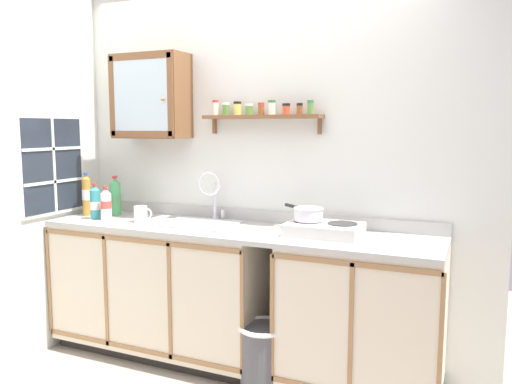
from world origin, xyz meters
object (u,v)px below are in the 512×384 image
(bottle_soda_green_1, at_px, (115,197))
(sink, at_px, (201,227))
(bottle_juice_amber_2, at_px, (87,195))
(wall_cabinet, at_px, (151,96))
(bottle_detergent_teal_0, at_px, (95,203))
(trash_bin, at_px, (263,355))
(bottle_opaque_white_3, at_px, (106,204))
(mug, at_px, (141,214))
(saucepan, at_px, (308,213))
(hot_plate_stove, at_px, (324,229))

(bottle_soda_green_1, bearing_deg, sink, -4.19)
(bottle_juice_amber_2, relative_size, wall_cabinet, 0.54)
(bottle_detergent_teal_0, distance_m, trash_bin, 1.58)
(bottle_soda_green_1, xyz_separation_m, trash_bin, (1.31, -0.29, -0.85))
(bottle_soda_green_1, distance_m, bottle_opaque_white_3, 0.21)
(bottle_soda_green_1, distance_m, bottle_juice_amber_2, 0.21)
(bottle_soda_green_1, relative_size, mug, 2.16)
(saucepan, distance_m, trash_bin, 0.90)
(bottle_soda_green_1, distance_m, mug, 0.38)
(bottle_soda_green_1, bearing_deg, saucepan, -1.72)
(hot_plate_stove, bearing_deg, bottle_detergent_teal_0, -175.99)
(sink, height_order, bottle_soda_green_1, sink)
(bottle_soda_green_1, relative_size, trash_bin, 0.72)
(saucepan, bearing_deg, mug, -174.54)
(wall_cabinet, bearing_deg, bottle_detergent_teal_0, -141.14)
(hot_plate_stove, xyz_separation_m, bottle_soda_green_1, (-1.61, 0.07, 0.09))
(wall_cabinet, bearing_deg, trash_bin, -19.52)
(bottle_detergent_teal_0, relative_size, bottle_soda_green_1, 0.88)
(hot_plate_stove, height_order, mug, mug)
(sink, xyz_separation_m, bottle_opaque_white_3, (-0.68, -0.14, 0.13))
(saucepan, bearing_deg, wall_cabinet, 174.62)
(hot_plate_stove, bearing_deg, bottle_opaque_white_3, -175.48)
(saucepan, height_order, mug, saucepan)
(mug, height_order, trash_bin, mug)
(bottle_soda_green_1, xyz_separation_m, wall_cabinet, (0.29, 0.07, 0.73))
(bottle_juice_amber_2, xyz_separation_m, bottle_opaque_white_3, (0.25, -0.09, -0.04))
(hot_plate_stove, distance_m, bottle_detergent_teal_0, 1.65)
(bottle_juice_amber_2, height_order, mug, bottle_juice_amber_2)
(bottle_soda_green_1, relative_size, bottle_opaque_white_3, 1.22)
(bottle_opaque_white_3, bearing_deg, bottle_detergent_teal_0, 176.30)
(sink, distance_m, bottle_detergent_teal_0, 0.80)
(saucepan, relative_size, bottle_juice_amber_2, 0.96)
(hot_plate_stove, bearing_deg, wall_cabinet, 173.96)
(bottle_opaque_white_3, relative_size, mug, 1.78)
(sink, bearing_deg, mug, -166.25)
(bottle_detergent_teal_0, relative_size, trash_bin, 0.63)
(bottle_detergent_teal_0, relative_size, mug, 1.90)
(wall_cabinet, bearing_deg, mug, -76.54)
(bottle_opaque_white_3, height_order, wall_cabinet, wall_cabinet)
(hot_plate_stove, height_order, wall_cabinet, wall_cabinet)
(saucepan, distance_m, mug, 1.17)
(bottle_juice_amber_2, xyz_separation_m, wall_cabinet, (0.46, 0.18, 0.71))
(bottle_soda_green_1, height_order, mug, bottle_soda_green_1)
(bottle_juice_amber_2, height_order, trash_bin, bottle_juice_amber_2)
(bottle_opaque_white_3, bearing_deg, bottle_soda_green_1, 111.27)
(sink, height_order, bottle_juice_amber_2, sink)
(bottle_opaque_white_3, height_order, mug, bottle_opaque_white_3)
(bottle_soda_green_1, relative_size, bottle_juice_amber_2, 0.91)
(mug, bearing_deg, bottle_juice_amber_2, 174.54)
(bottle_detergent_teal_0, relative_size, bottle_opaque_white_3, 1.07)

